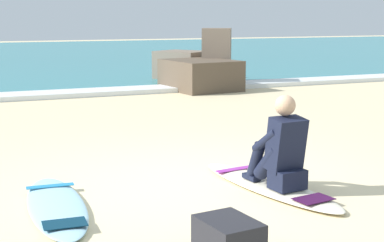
% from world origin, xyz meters
% --- Properties ---
extents(ground_plane, '(80.00, 80.00, 0.00)m').
position_xyz_m(ground_plane, '(0.00, 0.00, 0.00)').
color(ground_plane, beige).
extents(breaking_foam, '(80.00, 0.90, 0.11)m').
position_xyz_m(breaking_foam, '(0.00, 7.71, 0.06)').
color(breaking_foam, white).
rests_on(breaking_foam, ground).
extents(surfboard_main, '(0.82, 2.20, 0.08)m').
position_xyz_m(surfboard_main, '(0.71, -0.41, 0.04)').
color(surfboard_main, '#EFE5C6').
rests_on(surfboard_main, ground).
extents(surfer_seated, '(0.41, 0.73, 0.95)m').
position_xyz_m(surfer_seated, '(0.74, -0.59, 0.44)').
color(surfer_seated, black).
rests_on(surfer_seated, surfboard_main).
extents(surfboard_spare_near, '(0.66, 1.97, 0.08)m').
position_xyz_m(surfboard_spare_near, '(-1.47, -0.20, 0.04)').
color(surfboard_spare_near, '#9ED1E5').
rests_on(surfboard_spare_near, ground).
extents(rock_outcrop_distant, '(2.12, 3.62, 1.50)m').
position_xyz_m(rock_outcrop_distant, '(3.74, 8.25, 0.46)').
color(rock_outcrop_distant, brown).
rests_on(rock_outcrop_distant, ground).
extents(beach_bag, '(0.41, 0.52, 0.32)m').
position_xyz_m(beach_bag, '(-0.52, -1.90, 0.16)').
color(beach_bag, '#232328').
rests_on(beach_bag, ground).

